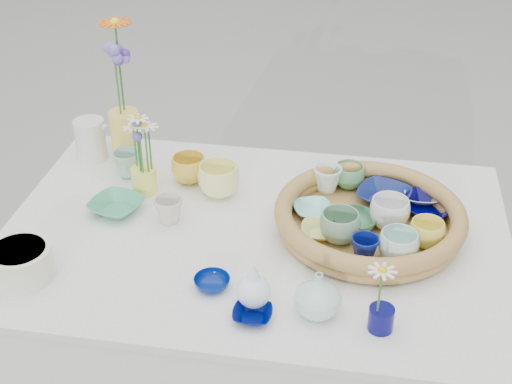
# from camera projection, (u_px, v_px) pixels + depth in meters

# --- Properties ---
(wicker_tray) EXTENTS (0.47, 0.47, 0.08)m
(wicker_tray) POSITION_uv_depth(u_px,v_px,m) (369.00, 218.00, 1.76)
(wicker_tray) COLOR olive
(wicker_tray) RESTS_ON display_table
(tray_ceramic_0) EXTENTS (0.17, 0.17, 0.03)m
(tray_ceramic_0) POSITION_uv_depth(u_px,v_px,m) (384.00, 196.00, 1.86)
(tray_ceramic_0) COLOR navy
(tray_ceramic_0) RESTS_ON wicker_tray
(tray_ceramic_1) EXTENTS (0.17, 0.17, 0.03)m
(tray_ceramic_1) POSITION_uv_depth(u_px,v_px,m) (427.00, 207.00, 1.81)
(tray_ceramic_1) COLOR #01003A
(tray_ceramic_1) RESTS_ON wicker_tray
(tray_ceramic_2) EXTENTS (0.11, 0.11, 0.07)m
(tray_ceramic_2) POSITION_uv_depth(u_px,v_px,m) (427.00, 233.00, 1.69)
(tray_ceramic_2) COLOR #EFE154
(tray_ceramic_2) RESTS_ON wicker_tray
(tray_ceramic_3) EXTENTS (0.12, 0.12, 0.03)m
(tray_ceramic_3) POSITION_uv_depth(u_px,v_px,m) (354.00, 222.00, 1.75)
(tray_ceramic_3) COLOR #3A7B4F
(tray_ceramic_3) RESTS_ON wicker_tray
(tray_ceramic_4) EXTENTS (0.10, 0.10, 0.08)m
(tray_ceramic_4) POSITION_uv_depth(u_px,v_px,m) (340.00, 227.00, 1.70)
(tray_ceramic_4) COLOR gray
(tray_ceramic_4) RESTS_ON wicker_tray
(tray_ceramic_5) EXTENTS (0.12, 0.12, 0.02)m
(tray_ceramic_5) POSITION_uv_depth(u_px,v_px,m) (312.00, 210.00, 1.81)
(tray_ceramic_5) COLOR #87DAD2
(tray_ceramic_5) RESTS_ON wicker_tray
(tray_ceramic_6) EXTENTS (0.10, 0.10, 0.07)m
(tray_ceramic_6) POSITION_uv_depth(u_px,v_px,m) (327.00, 179.00, 1.89)
(tray_ceramic_6) COLOR white
(tray_ceramic_6) RESTS_ON wicker_tray
(tray_ceramic_7) EXTENTS (0.11, 0.11, 0.08)m
(tray_ceramic_7) POSITION_uv_depth(u_px,v_px,m) (389.00, 213.00, 1.75)
(tray_ceramic_7) COLOR white
(tray_ceramic_7) RESTS_ON wicker_tray
(tray_ceramic_8) EXTENTS (0.10, 0.10, 0.02)m
(tray_ceramic_8) POSITION_uv_depth(u_px,v_px,m) (422.00, 197.00, 1.86)
(tray_ceramic_8) COLOR #B4E0F8
(tray_ceramic_8) RESTS_ON wicker_tray
(tray_ceramic_9) EXTENTS (0.08, 0.08, 0.06)m
(tray_ceramic_9) POSITION_uv_depth(u_px,v_px,m) (364.00, 249.00, 1.64)
(tray_ceramic_9) COLOR navy
(tray_ceramic_9) RESTS_ON wicker_tray
(tray_ceramic_10) EXTENTS (0.10, 0.10, 0.02)m
(tray_ceramic_10) POSITION_uv_depth(u_px,v_px,m) (320.00, 231.00, 1.73)
(tray_ceramic_10) COLOR #E5E777
(tray_ceramic_10) RESTS_ON wicker_tray
(tray_ceramic_11) EXTENTS (0.11, 0.11, 0.07)m
(tray_ceramic_11) POSITION_uv_depth(u_px,v_px,m) (398.00, 247.00, 1.64)
(tray_ceramic_11) COLOR silver
(tray_ceramic_11) RESTS_ON wicker_tray
(tray_ceramic_12) EXTENTS (0.09, 0.09, 0.06)m
(tray_ceramic_12) POSITION_uv_depth(u_px,v_px,m) (349.00, 176.00, 1.91)
(tray_ceramic_12) COLOR #58A367
(tray_ceramic_12) RESTS_ON wicker_tray
(loose_ceramic_0) EXTENTS (0.12, 0.12, 0.08)m
(loose_ceramic_0) POSITION_uv_depth(u_px,v_px,m) (189.00, 169.00, 1.97)
(loose_ceramic_0) COLOR gold
(loose_ceramic_0) RESTS_ON display_table
(loose_ceramic_1) EXTENTS (0.15, 0.15, 0.09)m
(loose_ceramic_1) POSITION_uv_depth(u_px,v_px,m) (219.00, 180.00, 1.91)
(loose_ceramic_1) COLOR #FCF993
(loose_ceramic_1) RESTS_ON display_table
(loose_ceramic_2) EXTENTS (0.16, 0.16, 0.03)m
(loose_ceramic_2) POSITION_uv_depth(u_px,v_px,m) (116.00, 206.00, 1.85)
(loose_ceramic_2) COLOR #43A375
(loose_ceramic_2) RESTS_ON display_table
(loose_ceramic_3) EXTENTS (0.09, 0.09, 0.07)m
(loose_ceramic_3) POSITION_uv_depth(u_px,v_px,m) (169.00, 210.00, 1.80)
(loose_ceramic_3) COLOR beige
(loose_ceramic_3) RESTS_ON display_table
(loose_ceramic_4) EXTENTS (0.08, 0.08, 0.03)m
(loose_ceramic_4) POSITION_uv_depth(u_px,v_px,m) (212.00, 283.00, 1.59)
(loose_ceramic_4) COLOR navy
(loose_ceramic_4) RESTS_ON display_table
(loose_ceramic_5) EXTENTS (0.09, 0.09, 0.07)m
(loose_ceramic_5) POSITION_uv_depth(u_px,v_px,m) (128.00, 164.00, 1.99)
(loose_ceramic_5) COLOR #8DBCA5
(loose_ceramic_5) RESTS_ON display_table
(loose_ceramic_6) EXTENTS (0.09, 0.09, 0.02)m
(loose_ceramic_6) POSITION_uv_depth(u_px,v_px,m) (252.00, 315.00, 1.51)
(loose_ceramic_6) COLOR #00094F
(loose_ceramic_6) RESTS_ON display_table
(fluted_bowl) EXTENTS (0.15, 0.15, 0.08)m
(fluted_bowl) POSITION_uv_depth(u_px,v_px,m) (21.00, 263.00, 1.61)
(fluted_bowl) COLOR beige
(fluted_bowl) RESTS_ON display_table
(bud_vase_paleblue) EXTENTS (0.09, 0.09, 0.11)m
(bud_vase_paleblue) POSITION_uv_depth(u_px,v_px,m) (254.00, 284.00, 1.52)
(bud_vase_paleblue) COLOR white
(bud_vase_paleblue) RESTS_ON display_table
(bud_vase_seafoam) EXTENTS (0.11, 0.11, 0.11)m
(bud_vase_seafoam) POSITION_uv_depth(u_px,v_px,m) (318.00, 294.00, 1.50)
(bud_vase_seafoam) COLOR silver
(bud_vase_seafoam) RESTS_ON display_table
(bud_vase_cobalt) EXTENTS (0.07, 0.07, 0.05)m
(bud_vase_cobalt) POSITION_uv_depth(u_px,v_px,m) (381.00, 319.00, 1.47)
(bud_vase_cobalt) COLOR #070852
(bud_vase_cobalt) RESTS_ON display_table
(single_daisy) EXTENTS (0.09, 0.09, 0.12)m
(single_daisy) POSITION_uv_depth(u_px,v_px,m) (380.00, 291.00, 1.43)
(single_daisy) COLOR white
(single_daisy) RESTS_ON bud_vase_cobalt
(tall_vase_yellow) EXTENTS (0.11, 0.11, 0.16)m
(tall_vase_yellow) POSITION_uv_depth(u_px,v_px,m) (126.00, 137.00, 2.04)
(tall_vase_yellow) COLOR #EFCF52
(tall_vase_yellow) RESTS_ON display_table
(gerbera) EXTENTS (0.11, 0.11, 0.27)m
(gerbera) POSITION_uv_depth(u_px,v_px,m) (120.00, 68.00, 1.94)
(gerbera) COLOR orange
(gerbera) RESTS_ON tall_vase_yellow
(hydrangea) EXTENTS (0.07, 0.07, 0.25)m
(hydrangea) POSITION_uv_depth(u_px,v_px,m) (117.00, 84.00, 1.94)
(hydrangea) COLOR #532EA2
(hydrangea) RESTS_ON tall_vase_yellow
(white_pitcher) EXTENTS (0.13, 0.10, 0.12)m
(white_pitcher) POSITION_uv_depth(u_px,v_px,m) (90.00, 139.00, 2.07)
(white_pitcher) COLOR silver
(white_pitcher) RESTS_ON display_table
(daisy_cup) EXTENTS (0.08, 0.08, 0.07)m
(daisy_cup) POSITION_uv_depth(u_px,v_px,m) (144.00, 180.00, 1.92)
(daisy_cup) COLOR #F4F957
(daisy_cup) RESTS_ON display_table
(daisy_posy) EXTENTS (0.09, 0.09, 0.17)m
(daisy_posy) POSITION_uv_depth(u_px,v_px,m) (141.00, 140.00, 1.86)
(daisy_posy) COLOR white
(daisy_posy) RESTS_ON daisy_cup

